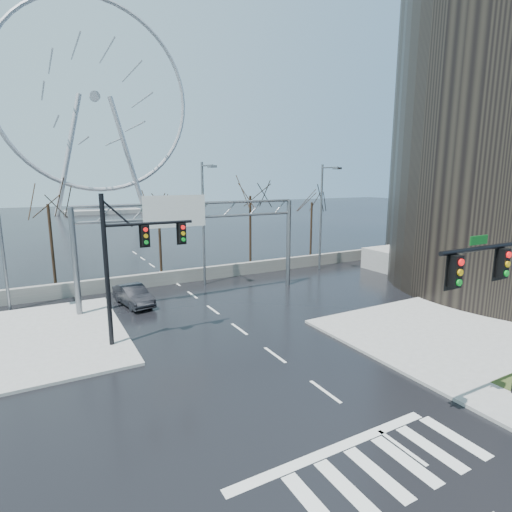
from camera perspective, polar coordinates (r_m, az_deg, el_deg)
ground at (r=17.77m, az=9.85°, el=-18.54°), size 260.00×260.00×0.00m
sidewalk_right_ext at (r=25.76m, az=24.86°, el=-9.65°), size 12.00×10.00×0.15m
sidewalk_far at (r=25.47m, az=-30.04°, el=-10.36°), size 10.00×12.00×0.15m
barrier_wall at (r=34.41m, az=-11.36°, el=-2.93°), size 52.00×0.50×1.10m
signal_mast_near at (r=17.39m, az=32.54°, el=-3.52°), size 5.52×0.41×8.00m
signal_mast_far at (r=21.62m, az=-17.72°, el=0.14°), size 4.72×0.41×8.00m
sign_gantry at (r=28.74m, az=-9.37°, el=3.81°), size 16.36×0.40×7.60m
streetlight_mid at (r=32.47m, az=-7.35°, el=5.93°), size 0.50×2.55×10.00m
streetlight_right at (r=38.51m, az=9.60°, el=6.66°), size 0.50×2.55×10.00m
tree_left at (r=35.55m, az=-27.50°, el=5.36°), size 3.75×3.75×7.50m
tree_center at (r=37.91m, az=-13.71°, el=5.35°), size 3.25×3.25×6.50m
tree_right at (r=40.22m, az=-0.83°, el=7.46°), size 3.90×3.90×7.80m
tree_far_right at (r=44.99m, az=7.96°, el=6.71°), size 3.40×3.40×6.80m
ferris_wheel at (r=109.35m, az=-21.98°, el=19.43°), size 45.00×6.00×50.91m
car at (r=29.24m, az=-17.12°, el=-5.38°), size 2.22×4.49×1.42m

